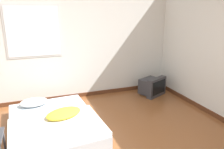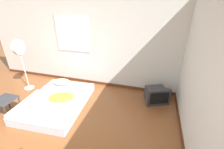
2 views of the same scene
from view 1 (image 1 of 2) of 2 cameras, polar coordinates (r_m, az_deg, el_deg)
wall_back at (r=4.94m, az=-11.47°, el=8.12°), size 7.22×0.08×2.60m
mattress_bed at (r=3.92m, az=-14.99°, el=-12.18°), size 1.51×1.93×0.35m
crt_tv at (r=5.37m, az=10.42°, el=-3.04°), size 0.67×0.62×0.45m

